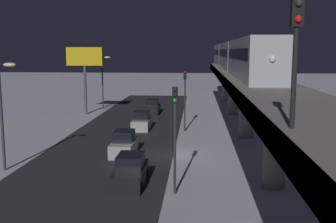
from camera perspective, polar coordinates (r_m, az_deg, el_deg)
name	(u,v)px	position (r m, az deg, el deg)	size (l,w,h in m)	color
ground_plane	(170,155)	(32.67, 0.31, -6.26)	(240.00, 240.00, 0.00)	silver
avenue_asphalt	(107,154)	(33.42, -8.71, -6.02)	(11.00, 86.25, 0.01)	#28282D
elevated_railway	(257,92)	(32.00, 12.71, 2.72)	(5.00, 86.25, 6.07)	gray
subway_train	(234,55)	(54.04, 9.42, 7.98)	(2.94, 55.47, 3.40)	#B7BABF
rail_signal	(296,39)	(12.70, 17.92, 9.82)	(0.36, 0.41, 4.00)	black
sedan_black	(131,172)	(25.64, -5.39, -8.72)	(1.91, 4.38, 1.97)	black
sedan_silver	(142,122)	(43.22, -3.79, -1.48)	(1.80, 4.05, 1.97)	#B2B2B7
sedan_black_2	(153,108)	(53.60, -2.23, 0.52)	(1.80, 4.44, 1.97)	black
sedan_silver_2	(124,145)	(32.99, -6.34, -4.74)	(1.80, 4.15, 1.97)	#B2B2B7
traffic_light_near	(175,125)	(23.06, 1.01, -1.91)	(0.32, 0.44, 6.40)	#2D2D2D
traffic_light_mid	(185,92)	(41.56, 2.45, 2.85)	(0.32, 0.44, 6.40)	#2D2D2D
commercial_billboard	(84,63)	(53.87, -11.91, 6.83)	(4.80, 0.36, 8.90)	#4C4C51
street_lamp_near	(4,103)	(29.91, -22.52, 1.07)	(1.35, 0.44, 7.65)	#38383D
street_lamp_far	(104,76)	(58.17, -9.19, 5.04)	(1.35, 0.44, 7.65)	#38383D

